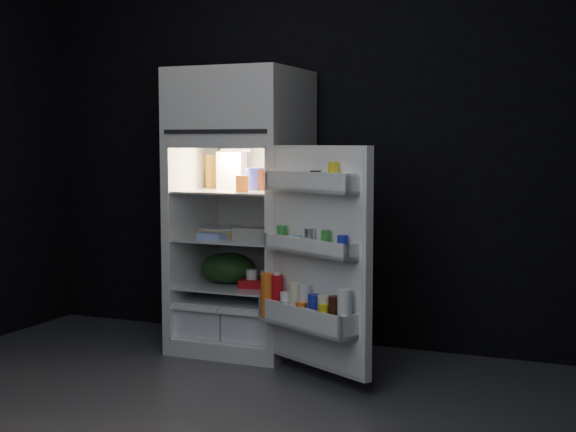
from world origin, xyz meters
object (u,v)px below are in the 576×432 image
at_px(egg_carton, 258,233).
at_px(yogurt_tray, 260,284).
at_px(fridge_door, 315,262).
at_px(refrigerator, 243,201).
at_px(milk_jug, 232,170).

height_order(egg_carton, yogurt_tray, egg_carton).
xyz_separation_m(fridge_door, egg_carton, (-0.56, 0.46, 0.08)).
relative_size(egg_carton, yogurt_tray, 1.23).
distance_m(refrigerator, yogurt_tray, 0.55).
bearing_deg(egg_carton, yogurt_tray, -58.72).
distance_m(refrigerator, milk_jug, 0.22).
xyz_separation_m(milk_jug, egg_carton, (0.25, -0.13, -0.38)).
distance_m(egg_carton, yogurt_tray, 0.31).
height_order(refrigerator, egg_carton, refrigerator).
xyz_separation_m(refrigerator, milk_jug, (-0.09, 0.03, 0.19)).
relative_size(refrigerator, milk_jug, 7.42).
distance_m(milk_jug, egg_carton, 0.47).
bearing_deg(egg_carton, fridge_door, -49.82).
height_order(fridge_door, egg_carton, fridge_door).
bearing_deg(refrigerator, milk_jug, 159.72).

